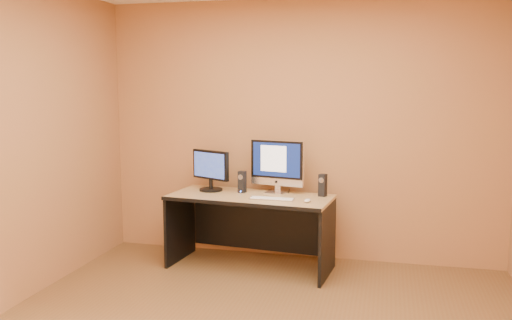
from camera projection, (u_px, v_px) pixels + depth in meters
The scene contains 10 objects.
walls at pixel (252, 155), 3.51m from camera, with size 4.00×4.00×2.60m, color #9B623E, non-canonical shape.
desk at pixel (250, 232), 5.19m from camera, with size 1.53×0.67×0.71m, color tan, non-canonical shape.
imac at pixel (276, 166), 5.24m from camera, with size 0.55×0.20×0.53m, color silver, non-canonical shape.
second_monitor at pixel (211, 171), 5.37m from camera, with size 0.46×0.23×0.40m, color black, non-canonical shape.
speaker_left at pixel (242, 182), 5.28m from camera, with size 0.07×0.07×0.21m, color black, non-canonical shape.
speaker_right at pixel (323, 185), 5.11m from camera, with size 0.07×0.07×0.21m, color black, non-canonical shape.
keyboard at pixel (272, 199), 4.96m from camera, with size 0.41×0.11×0.02m, color #B6B7BB.
mouse at pixel (307, 200), 4.85m from camera, with size 0.06×0.10×0.03m, color silver.
cable_a at pixel (289, 191), 5.35m from camera, with size 0.01×0.01×0.21m, color black.
cable_b at pixel (273, 190), 5.38m from camera, with size 0.01×0.01×0.17m, color black.
Camera 1 is at (0.86, -3.38, 1.75)m, focal length 38.00 mm.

